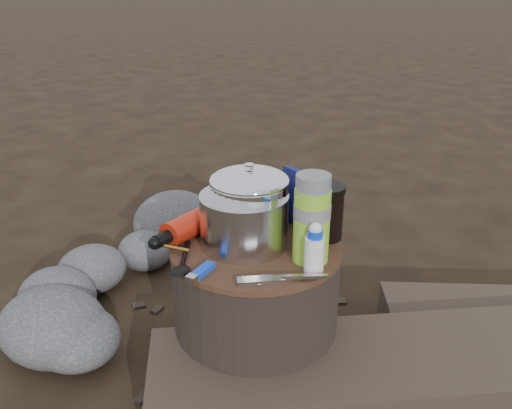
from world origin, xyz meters
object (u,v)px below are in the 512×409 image
Objects in this scene: stump at (256,311)px; camping_pot at (249,205)px; thermos at (312,219)px; fuel_bottle at (197,222)px; travel_mug at (325,212)px.

camping_pot is (-0.03, 0.01, 0.28)m from stump.
camping_pot is at bearing -178.76° from thermos.
camping_pot is 0.15m from fuel_bottle.
travel_mug is at bearing 41.85° from camping_pot.
thermos is (0.30, 0.05, 0.07)m from fuel_bottle.
thermos is (0.17, 0.00, 0.01)m from camping_pot.
camping_pot reaches higher than stump.
thermos is 1.52× the size of travel_mug.
stump is 0.28m from camping_pot.
camping_pot is 1.39× the size of travel_mug.
stump is at bearing -129.01° from travel_mug.
travel_mug is at bearing 32.65° from fuel_bottle.
thermos reaches higher than stump.
camping_pot is at bearing 19.45° from fuel_bottle.
camping_pot is 0.17m from thermos.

